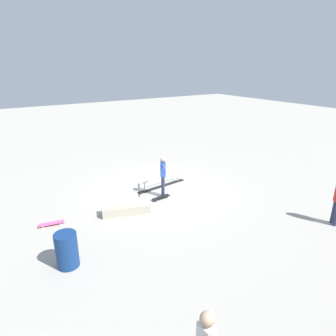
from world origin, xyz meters
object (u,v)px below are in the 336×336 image
Objects in this scene: grind_rail at (162,182)px; skateboard_main at (161,197)px; loose_skateboard_pink at (52,223)px; trash_bin at (67,250)px; skater_main at (163,173)px; skate_ledge at (126,209)px.

skateboard_main is at bearing 50.90° from grind_rail.
trash_bin reaches higher than loose_skateboard_pink.
skater_main is 2.07× the size of skateboard_main.
grind_rail reaches higher than skateboard_main.
skater_main is 5.00m from trash_bin.
skate_ledge is (2.36, 1.41, -0.04)m from grind_rail.
trash_bin reaches higher than skate_ledge.
skateboard_main is at bearing -168.51° from skate_ledge.
skate_ledge is 1.01× the size of skater_main.
loose_skateboard_pink is 2.43m from trash_bin.
skate_ledge is 2.52m from loose_skateboard_pink.
grind_rail is 1.29m from skater_main.
skateboard_main is 0.99× the size of loose_skateboard_pink.
loose_skateboard_pink is (2.45, -0.59, -0.08)m from skate_ledge.
grind_rail reaches higher than skate_ledge.
skater_main is 4.41m from loose_skateboard_pink.
loose_skateboard_pink is (4.32, -0.07, -0.91)m from skater_main.
skateboard_main is 0.84× the size of trash_bin.
trash_bin is at bearing 35.39° from skate_ledge.
loose_skateboard_pink is at bearing -64.37° from skater_main.
loose_skateboard_pink is (4.11, -0.25, 0.00)m from skateboard_main.
skater_main is 2.05× the size of loose_skateboard_pink.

